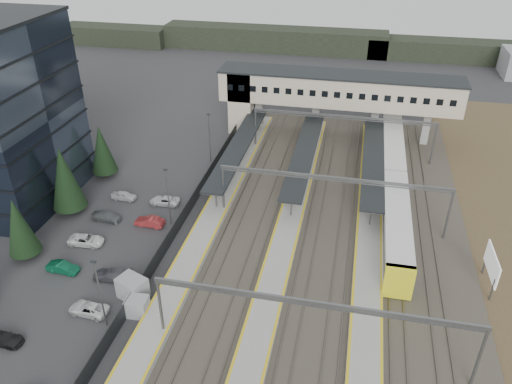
% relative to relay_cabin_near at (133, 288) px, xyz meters
% --- Properties ---
extents(ground, '(220.00, 220.00, 0.00)m').
position_rel_relay_cabin_near_xyz_m(ground, '(7.06, 3.65, -1.22)').
color(ground, '#2B2B2D').
rests_on(ground, ground).
extents(car_park, '(10.46, 44.59, 1.28)m').
position_rel_relay_cabin_near_xyz_m(car_park, '(-6.43, -3.26, -0.62)').
color(car_park, silver).
rests_on(car_park, ground).
extents(lampposts, '(0.50, 53.25, 8.07)m').
position_rel_relay_cabin_near_xyz_m(lampposts, '(-0.94, 4.90, 3.12)').
color(lampposts, slate).
rests_on(lampposts, ground).
extents(fence, '(0.08, 90.00, 2.00)m').
position_rel_relay_cabin_near_xyz_m(fence, '(0.56, 8.65, -0.22)').
color(fence, '#26282B').
rests_on(fence, ground).
extents(relay_cabin_near, '(3.51, 3.07, 2.44)m').
position_rel_relay_cabin_near_xyz_m(relay_cabin_near, '(0.00, 0.00, 0.00)').
color(relay_cabin_near, gray).
rests_on(relay_cabin_near, ground).
extents(relay_cabin_far, '(2.26, 1.92, 1.98)m').
position_rel_relay_cabin_near_xyz_m(relay_cabin_far, '(1.46, -2.20, -0.23)').
color(relay_cabin_far, gray).
rests_on(relay_cabin_far, ground).
extents(rail_corridor, '(34.00, 90.00, 0.92)m').
position_rel_relay_cabin_near_xyz_m(rail_corridor, '(16.40, 8.65, -0.93)').
color(rail_corridor, '#3D362E').
rests_on(rail_corridor, ground).
extents(canopies, '(23.10, 30.00, 3.28)m').
position_rel_relay_cabin_near_xyz_m(canopies, '(14.06, 30.65, 2.70)').
color(canopies, black).
rests_on(canopies, ground).
extents(footbridge, '(40.40, 6.40, 11.20)m').
position_rel_relay_cabin_near_xyz_m(footbridge, '(14.76, 45.65, 6.71)').
color(footbridge, beige).
rests_on(footbridge, ground).
extents(gantries, '(28.40, 62.28, 7.17)m').
position_rel_relay_cabin_near_xyz_m(gantries, '(19.06, 6.65, 4.78)').
color(gantries, slate).
rests_on(gantries, ground).
extents(train, '(3.07, 42.75, 3.87)m').
position_rel_relay_cabin_near_xyz_m(train, '(27.06, 26.37, 0.98)').
color(train, silver).
rests_on(train, ground).
extents(billboard, '(0.31, 5.34, 4.42)m').
position_rel_relay_cabin_near_xyz_m(billboard, '(36.66, 9.54, 1.70)').
color(billboard, slate).
rests_on(billboard, ground).
extents(treeline_far, '(170.00, 19.00, 7.00)m').
position_rel_relay_cabin_near_xyz_m(treeline_far, '(30.87, 95.93, 1.73)').
color(treeline_far, black).
rests_on(treeline_far, ground).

